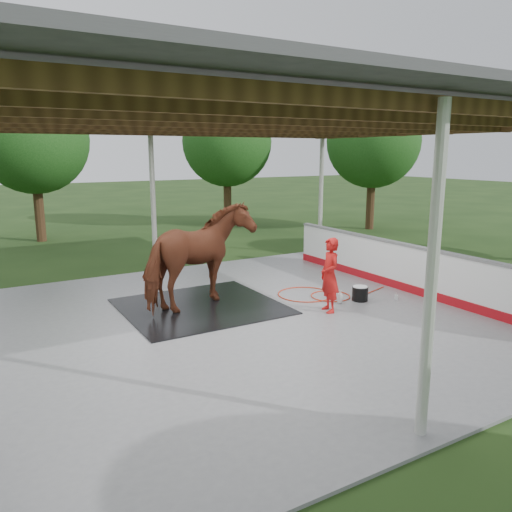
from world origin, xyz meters
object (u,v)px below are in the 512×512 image
wash_bucket (360,293)px  handler (330,275)px  dasher_board (402,268)px  horse (200,256)px

wash_bucket → handler: bearing=-166.7°
wash_bucket → dasher_board: bearing=7.9°
dasher_board → horse: horse is taller
horse → wash_bucket: (3.30, -1.39, -0.95)m
dasher_board → wash_bucket: size_ratio=22.32×
handler → horse: bearing=-113.2°
dasher_board → horse: (-4.82, 1.18, 0.58)m
dasher_board → horse: bearing=166.2°
dasher_board → horse: size_ratio=3.09×
handler → wash_bucket: size_ratio=4.38×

